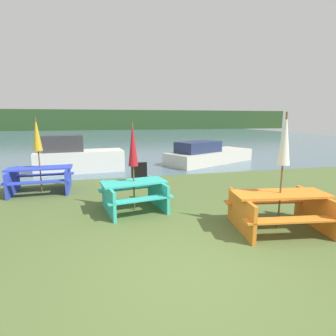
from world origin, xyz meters
The scene contains 12 objects.
ground_plane centered at (0.00, 0.00, 0.00)m, with size 60.00×60.00×0.00m, color #516633.
water centered at (0.00, 31.66, 0.00)m, with size 60.00×50.00×0.00m.
far_treeline centered at (0.00, 51.66, 2.00)m, with size 80.00×1.60×4.00m.
picnic_table_orange centered at (2.38, 1.07, 0.47)m, with size 2.07×1.63×0.78m.
picnic_table_teal centered at (-0.38, 2.95, 0.44)m, with size 1.77×1.63×0.73m.
picnic_table_blue centered at (-3.01, 5.25, 0.47)m, with size 1.91×1.45×0.78m.
umbrella_gold centered at (-3.01, 5.25, 1.77)m, with size 0.26×0.26×2.30m.
umbrella_white centered at (2.38, 1.07, 1.84)m, with size 0.26×0.26×2.39m.
umbrella_crimson centered at (-0.38, 2.95, 1.63)m, with size 0.24×0.24×2.19m.
boat centered at (-2.20, 8.38, 0.60)m, with size 3.71×1.68×1.58m.
boat_second centered at (4.11, 9.12, 0.43)m, with size 5.23×3.75×1.15m.
signboard centered at (0.10, 5.62, 0.38)m, with size 0.55×0.08×0.75m.
Camera 1 is at (-1.06, -3.37, 2.26)m, focal length 28.00 mm.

